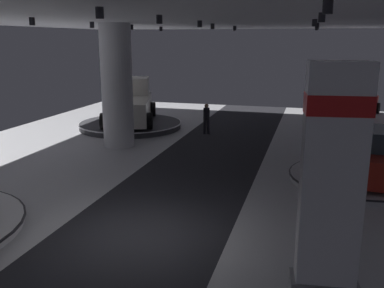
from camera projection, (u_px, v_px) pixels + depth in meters
ground at (140, 236)px, 10.80m from camera, size 24.00×44.00×0.06m
ceiling_with_spotlights at (132, 6)px, 9.46m from camera, size 24.00×44.00×0.39m
column_left at (117, 86)px, 19.16m from camera, size 1.40×1.40×5.50m
brand_sign_pylon at (332, 182)px, 7.76m from camera, size 1.34×0.80×4.48m
display_platform_deep_right at (355, 118)px, 25.83m from camera, size 5.44×5.44×0.31m
display_car_deep_right at (356, 103)px, 25.59m from camera, size 3.15×4.54×1.71m
display_platform_far_left at (130, 125)px, 23.71m from camera, size 5.68×5.68×0.33m
pickup_truck_far_left at (130, 105)px, 23.76m from camera, size 3.93×5.69×2.30m
display_platform_mid_right at (360, 178)px, 14.81m from camera, size 4.84×4.84×0.23m
display_car_mid_right at (362, 154)px, 14.57m from camera, size 2.52×4.35×1.71m
visitor_walking_near at (206, 117)px, 22.03m from camera, size 0.32×0.32×1.59m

